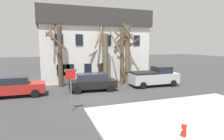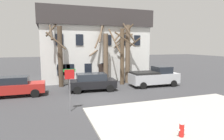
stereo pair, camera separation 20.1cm
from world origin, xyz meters
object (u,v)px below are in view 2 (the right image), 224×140
at_px(building_main, 92,45).
at_px(tree_bare_far, 122,54).
at_px(tree_bare_near, 59,54).
at_px(bicycle_leaning, 14,86).
at_px(tree_bare_end, 127,51).
at_px(pickup_truck_silver, 154,77).
at_px(fire_hydrant, 182,129).
at_px(car_black_wagon, 92,82).
at_px(tree_bare_mid, 105,56).
at_px(car_red_sedan, 15,86).
at_px(street_sign_pole, 70,82).

relative_size(building_main, tree_bare_far, 2.02).
relative_size(tree_bare_near, bicycle_leaning, 3.86).
xyz_separation_m(tree_bare_near, tree_bare_end, (7.36, -0.17, 0.21)).
xyz_separation_m(pickup_truck_silver, fire_hydrant, (-4.91, -10.31, -0.49)).
bearing_deg(car_black_wagon, tree_bare_mid, 54.07).
distance_m(tree_bare_mid, tree_bare_far, 1.93).
height_order(tree_bare_near, car_black_wagon, tree_bare_near).
bearing_deg(tree_bare_far, tree_bare_end, 38.52).
distance_m(tree_bare_end, fire_hydrant, 13.62).
height_order(building_main, car_black_wagon, building_main).
distance_m(tree_bare_mid, car_red_sedan, 9.34).
height_order(car_red_sedan, car_black_wagon, car_red_sedan).
xyz_separation_m(car_black_wagon, fire_hydrant, (1.72, -10.30, -0.37)).
height_order(building_main, bicycle_leaning, building_main).
distance_m(tree_bare_near, bicycle_leaning, 5.19).
distance_m(tree_bare_mid, fire_hydrant, 13.48).
relative_size(pickup_truck_silver, bicycle_leaning, 2.96).
relative_size(building_main, street_sign_pole, 4.81).
relative_size(tree_bare_mid, car_black_wagon, 1.51).
bearing_deg(bicycle_leaning, pickup_truck_silver, -11.64).
relative_size(car_red_sedan, street_sign_pole, 1.75).
bearing_deg(car_red_sedan, fire_hydrant, -51.88).
height_order(car_red_sedan, bicycle_leaning, car_red_sedan).
bearing_deg(tree_bare_far, car_red_sedan, -170.83).
bearing_deg(street_sign_pole, car_red_sedan, 127.16).
distance_m(building_main, fire_hydrant, 18.24).
distance_m(tree_bare_mid, street_sign_pole, 9.28).
bearing_deg(tree_bare_end, car_black_wagon, -150.59).
xyz_separation_m(building_main, street_sign_pole, (-4.43, -12.52, -2.33)).
height_order(tree_bare_end, street_sign_pole, tree_bare_end).
relative_size(tree_bare_end, street_sign_pole, 2.54).
bearing_deg(tree_bare_far, tree_bare_near, 171.57).
bearing_deg(tree_bare_end, tree_bare_mid, 173.48).
relative_size(fire_hydrant, street_sign_pole, 0.26).
bearing_deg(tree_bare_near, pickup_truck_silver, -16.76).
bearing_deg(street_sign_pole, tree_bare_mid, 59.18).
relative_size(tree_bare_mid, fire_hydrant, 9.32).
distance_m(pickup_truck_silver, bicycle_leaning, 13.86).
bearing_deg(car_black_wagon, bicycle_leaning, 157.93).
distance_m(pickup_truck_silver, street_sign_pole, 10.53).
xyz_separation_m(building_main, tree_bare_end, (2.85, -4.90, -0.72)).
relative_size(tree_bare_end, fire_hydrant, 9.71).
height_order(tree_bare_near, tree_bare_end, tree_bare_end).
bearing_deg(car_red_sedan, car_black_wagon, -1.91).
distance_m(tree_bare_near, car_red_sedan, 5.27).
distance_m(tree_bare_near, car_black_wagon, 4.60).
distance_m(car_black_wagon, pickup_truck_silver, 6.63).
height_order(building_main, pickup_truck_silver, building_main).
xyz_separation_m(building_main, car_red_sedan, (-8.36, -7.33, -3.43)).
bearing_deg(tree_bare_mid, tree_bare_near, -178.59).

